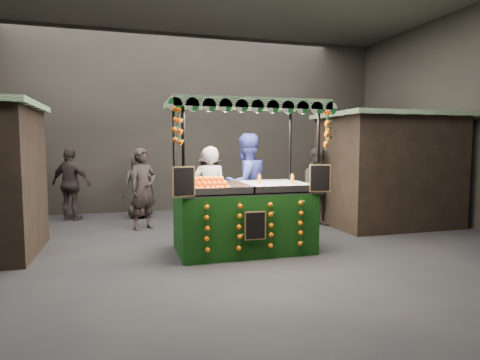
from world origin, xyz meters
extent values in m
plane|color=black|center=(0.00, 0.00, 0.00)|extent=(12.00, 12.00, 0.00)
cube|color=black|center=(0.00, 5.00, 2.50)|extent=(12.00, 0.10, 5.00)
cube|color=black|center=(0.00, -5.00, 2.50)|extent=(12.00, 0.10, 5.00)
cube|color=black|center=(4.40, 1.50, 1.25)|extent=(2.80, 2.00, 2.50)
cube|color=#135A20|center=(4.40, 1.50, 2.55)|extent=(3.00, 2.20, 0.10)
cube|color=black|center=(0.47, 0.13, 0.53)|extent=(2.32, 1.27, 1.06)
cube|color=#ACADB2|center=(0.47, 0.13, 1.08)|extent=(2.32, 1.27, 0.04)
cylinder|color=black|center=(-0.66, -0.47, 1.27)|extent=(0.05, 0.05, 2.53)
cylinder|color=black|center=(1.60, -0.47, 1.27)|extent=(0.05, 0.05, 2.53)
cylinder|color=black|center=(-0.66, 0.73, 1.27)|extent=(0.05, 0.05, 2.53)
cylinder|color=black|center=(1.60, 0.73, 1.27)|extent=(0.05, 0.05, 2.53)
cube|color=#135A20|center=(0.47, 0.13, 2.58)|extent=(2.59, 1.53, 0.08)
cube|color=white|center=(1.10, 0.13, 1.14)|extent=(1.03, 1.14, 0.08)
cube|color=black|center=(-0.67, -0.53, 1.32)|extent=(0.36, 0.10, 0.46)
cube|color=black|center=(1.61, -0.53, 1.32)|extent=(0.36, 0.10, 0.46)
cube|color=black|center=(0.47, -0.54, 0.58)|extent=(0.36, 0.03, 0.46)
imported|color=slate|center=(0.06, 1.10, 0.92)|extent=(0.71, 0.51, 1.85)
imported|color=navy|center=(0.87, 1.28, 1.05)|extent=(1.22, 1.07, 2.11)
imported|color=black|center=(-1.15, 2.52, 0.90)|extent=(0.79, 0.71, 1.81)
imported|color=#2E2926|center=(2.79, 1.80, 0.90)|extent=(1.04, 0.92, 1.80)
imported|color=#2B2523|center=(-2.82, 4.11, 0.91)|extent=(1.14, 0.91, 1.82)
imported|color=#2E2625|center=(0.44, 2.97, 0.85)|extent=(1.24, 1.20, 1.70)
imported|color=#2E2825|center=(-1.17, 3.97, 0.85)|extent=(0.92, 0.70, 1.69)
imported|color=#2C2823|center=(4.50, 3.40, 0.93)|extent=(1.58, 1.62, 1.85)
imported|color=#2E2625|center=(0.47, 3.51, 0.86)|extent=(0.50, 0.68, 1.73)
camera|label=1|loc=(-1.52, -6.62, 1.88)|focal=30.21mm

